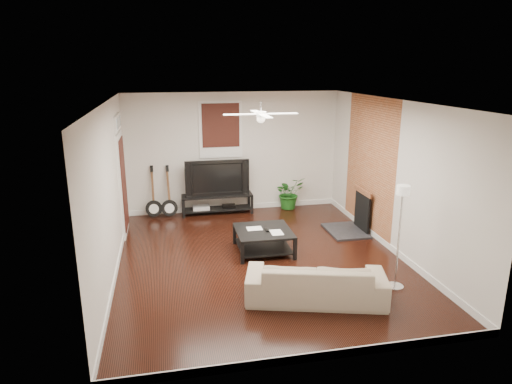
{
  "coord_description": "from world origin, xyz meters",
  "views": [
    {
      "loc": [
        -1.59,
        -7.36,
        3.37
      ],
      "look_at": [
        0.0,
        0.4,
        1.15
      ],
      "focal_mm": 31.71,
      "sensor_mm": 36.0,
      "label": 1
    }
  ],
  "objects": [
    {
      "name": "room",
      "position": [
        0.0,
        0.0,
        1.4
      ],
      "size": [
        5.01,
        6.01,
        2.81
      ],
      "color": "black",
      "rests_on": "ground"
    },
    {
      "name": "brick_accent",
      "position": [
        2.49,
        1.0,
        1.4
      ],
      "size": [
        0.02,
        2.2,
        2.8
      ],
      "primitive_type": "cube",
      "color": "#AC6037",
      "rests_on": "floor"
    },
    {
      "name": "fireplace",
      "position": [
        2.2,
        1.0,
        0.46
      ],
      "size": [
        0.8,
        1.1,
        0.92
      ],
      "primitive_type": "cube",
      "color": "black",
      "rests_on": "floor"
    },
    {
      "name": "window_back",
      "position": [
        -0.3,
        2.97,
        1.95
      ],
      "size": [
        1.0,
        0.06,
        1.3
      ],
      "primitive_type": "cube",
      "color": "black",
      "rests_on": "wall_back"
    },
    {
      "name": "door_left",
      "position": [
        -2.46,
        1.9,
        1.25
      ],
      "size": [
        0.08,
        1.0,
        2.5
      ],
      "primitive_type": "cube",
      "color": "white",
      "rests_on": "wall_left"
    },
    {
      "name": "tv_stand",
      "position": [
        -0.44,
        2.78,
        0.23
      ],
      "size": [
        1.64,
        0.44,
        0.46
      ],
      "primitive_type": "cube",
      "color": "black",
      "rests_on": "floor"
    },
    {
      "name": "tv",
      "position": [
        -0.44,
        2.8,
        0.88
      ],
      "size": [
        1.47,
        0.19,
        0.85
      ],
      "primitive_type": "imported",
      "color": "black",
      "rests_on": "tv_stand"
    },
    {
      "name": "coffee_table",
      "position": [
        0.13,
        0.34,
        0.21
      ],
      "size": [
        1.03,
        1.03,
        0.43
      ],
      "primitive_type": "cube",
      "rotation": [
        0.0,
        0.0,
        -0.01
      ],
      "color": "black",
      "rests_on": "floor"
    },
    {
      "name": "sofa",
      "position": [
        0.5,
        -1.58,
        0.3
      ],
      "size": [
        2.19,
        1.32,
        0.6
      ],
      "primitive_type": "imported",
      "rotation": [
        0.0,
        0.0,
        2.87
      ],
      "color": "#C2AC92",
      "rests_on": "floor"
    },
    {
      "name": "floor_lamp",
      "position": [
        1.85,
        -1.48,
        0.84
      ],
      "size": [
        0.34,
        0.34,
        1.67
      ],
      "primitive_type": null,
      "rotation": [
        0.0,
        0.0,
        -0.27
      ],
      "color": "silver",
      "rests_on": "floor"
    },
    {
      "name": "potted_plant",
      "position": [
        1.32,
        2.82,
        0.39
      ],
      "size": [
        0.86,
        0.81,
        0.78
      ],
      "primitive_type": "imported",
      "rotation": [
        0.0,
        0.0,
        0.33
      ],
      "color": "#1D5E1B",
      "rests_on": "floor"
    },
    {
      "name": "guitar_left",
      "position": [
        -1.9,
        2.75,
        0.61
      ],
      "size": [
        0.38,
        0.27,
        1.21
      ],
      "primitive_type": null,
      "rotation": [
        0.0,
        0.0,
        0.01
      ],
      "color": "black",
      "rests_on": "floor"
    },
    {
      "name": "guitar_right",
      "position": [
        -1.55,
        2.72,
        0.61
      ],
      "size": [
        0.4,
        0.3,
        1.21
      ],
      "primitive_type": null,
      "rotation": [
        0.0,
        0.0,
        0.11
      ],
      "color": "black",
      "rests_on": "floor"
    },
    {
      "name": "ceiling_fan",
      "position": [
        0.0,
        0.0,
        2.6
      ],
      "size": [
        1.24,
        1.24,
        0.32
      ],
      "primitive_type": null,
      "color": "white",
      "rests_on": "ceiling"
    }
  ]
}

